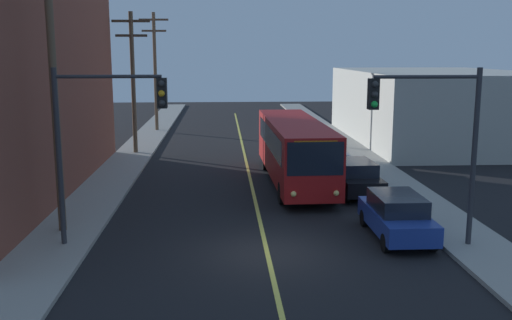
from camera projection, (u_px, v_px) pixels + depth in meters
The scene contains 14 objects.
ground_plane at pixel (267, 253), 19.53m from camera, with size 120.00×120.00×0.00m, color black.
sidewalk_left at pixel (106, 186), 28.91m from camera, with size 2.50×90.00×0.15m, color gray.
sidewalk_right at pixel (393, 182), 29.75m from camera, with size 2.50×90.00×0.15m, color gray.
lane_stripe_center at pixel (247, 166), 34.25m from camera, with size 0.16×60.00×0.01m, color #D8CC4C.
building_right_warehouse at pixel (435, 106), 43.41m from camera, with size 12.00×18.74×5.27m.
city_bus at pixel (294, 148), 29.66m from camera, with size 2.81×12.20×3.20m.
parked_car_blue at pixel (397, 215), 20.97m from camera, with size 1.82×4.40×1.62m.
parked_car_black at pixel (355, 177), 27.40m from camera, with size 1.96×4.46×1.62m.
parked_car_silver at pixel (328, 152), 34.16m from camera, with size 1.85×4.41×1.62m.
utility_pole_near at pixel (53, 65), 20.45m from camera, with size 2.40×0.28×11.07m.
utility_pole_mid at pixel (133, 76), 37.36m from camera, with size 2.40×0.28×9.02m.
utility_pole_far at pixel (155, 66), 48.30m from camera, with size 2.40×0.28×9.70m.
traffic_signal_left_corner at pixel (104, 123), 19.36m from camera, with size 3.75×0.48×6.00m.
traffic_signal_right_corner at pixel (431, 124), 19.15m from camera, with size 3.75×0.48×6.00m.
Camera 1 is at (-1.48, -18.57, 6.65)m, focal length 40.81 mm.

